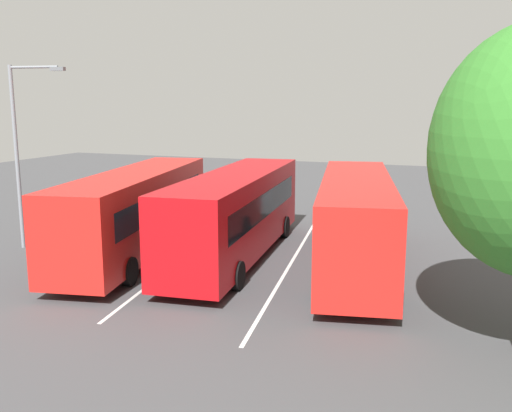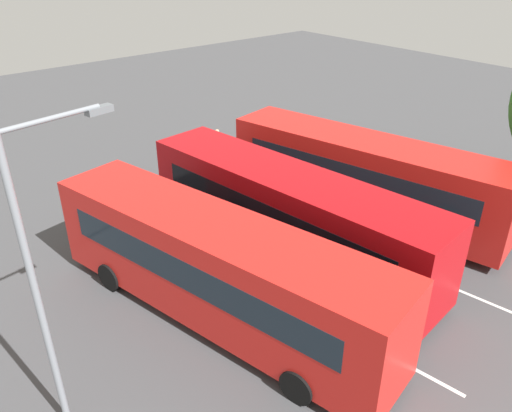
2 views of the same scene
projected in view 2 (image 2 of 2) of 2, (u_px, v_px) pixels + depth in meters
ground_plane at (297, 259)px, 18.08m from camera, size 69.99×69.99×0.00m
bus_far_left at (365, 175)px, 20.16m from camera, size 11.64×4.64×3.25m
bus_center_left at (288, 213)px, 17.38m from camera, size 11.59×3.61×3.25m
bus_center_right at (216, 267)px, 14.55m from camera, size 11.64×4.61×3.25m
pedestrian at (217, 142)px, 25.50m from camera, size 0.45×0.45×1.69m
street_lamp at (43, 271)px, 10.19m from camera, size 0.55×2.39×7.31m
lane_stripe_outer_left at (336, 239)px, 19.26m from camera, size 14.24×2.16×0.01m
lane_stripe_inner_left at (252, 282)px, 16.89m from camera, size 14.24×2.16×0.01m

